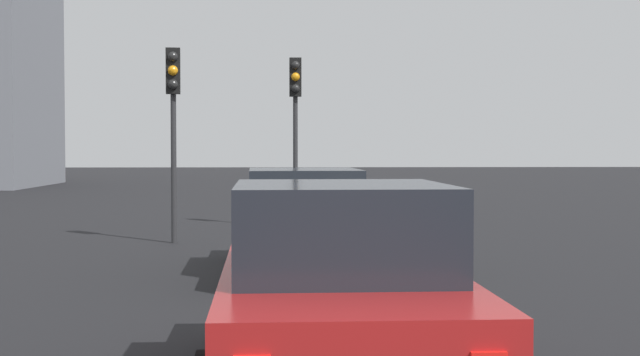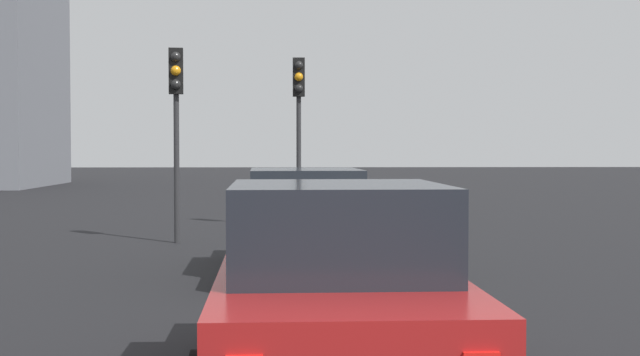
{
  "view_description": "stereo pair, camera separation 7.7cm",
  "coord_description": "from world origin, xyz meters",
  "px_view_note": "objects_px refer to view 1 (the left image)",
  "views": [
    {
      "loc": [
        -3.24,
        0.53,
        1.9
      ],
      "look_at": [
        6.94,
        0.1,
        1.54
      ],
      "focal_mm": 49.08,
      "sensor_mm": 36.0,
      "label": 1
    },
    {
      "loc": [
        -3.25,
        0.45,
        1.9
      ],
      "look_at": [
        6.94,
        0.1,
        1.54
      ],
      "focal_mm": 49.08,
      "sensor_mm": 36.0,
      "label": 2
    }
  ],
  "objects_px": {
    "car_beige_lead": "(303,223)",
    "car_red_second": "(339,294)",
    "traffic_light_near_left": "(295,106)",
    "traffic_light_near_right": "(173,103)"
  },
  "relations": [
    {
      "from": "car_red_second",
      "to": "traffic_light_near_right",
      "type": "bearing_deg",
      "value": 12.31
    },
    {
      "from": "car_beige_lead",
      "to": "car_red_second",
      "type": "distance_m",
      "value": 6.54
    },
    {
      "from": "traffic_light_near_left",
      "to": "traffic_light_near_right",
      "type": "height_order",
      "value": "traffic_light_near_left"
    },
    {
      "from": "traffic_light_near_right",
      "to": "car_beige_lead",
      "type": "bearing_deg",
      "value": 25.41
    },
    {
      "from": "car_beige_lead",
      "to": "traffic_light_near_right",
      "type": "relative_size",
      "value": 1.2
    },
    {
      "from": "car_beige_lead",
      "to": "traffic_light_near_right",
      "type": "xyz_separation_m",
      "value": [
        4.15,
        2.46,
        2.02
      ]
    },
    {
      "from": "car_red_second",
      "to": "traffic_light_near_right",
      "type": "xyz_separation_m",
      "value": [
        10.69,
        2.59,
        2.0
      ]
    },
    {
      "from": "car_beige_lead",
      "to": "car_red_second",
      "type": "xyz_separation_m",
      "value": [
        -6.54,
        -0.12,
        0.02
      ]
    },
    {
      "from": "traffic_light_near_left",
      "to": "traffic_light_near_right",
      "type": "distance_m",
      "value": 3.99
    },
    {
      "from": "traffic_light_near_left",
      "to": "traffic_light_near_right",
      "type": "bearing_deg",
      "value": -38.17
    }
  ]
}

